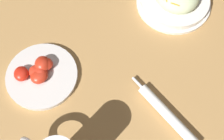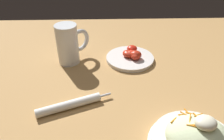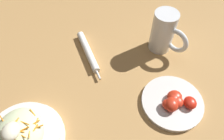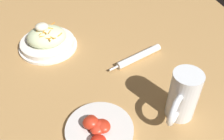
{
  "view_description": "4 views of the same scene",
  "coord_description": "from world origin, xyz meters",
  "px_view_note": "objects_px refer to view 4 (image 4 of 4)",
  "views": [
    {
      "loc": [
        0.32,
        -0.18,
        0.66
      ],
      "look_at": [
        0.07,
        -0.1,
        0.08
      ],
      "focal_mm": 43.78,
      "sensor_mm": 36.0,
      "label": 1
    },
    {
      "loc": [
        0.09,
        0.49,
        0.45
      ],
      "look_at": [
        0.07,
        -0.08,
        0.08
      ],
      "focal_mm": 35.92,
      "sensor_mm": 36.0,
      "label": 2
    },
    {
      "loc": [
        -0.3,
        -0.08,
        0.57
      ],
      "look_at": [
        0.06,
        -0.09,
        0.08
      ],
      "focal_mm": 33.22,
      "sensor_mm": 36.0,
      "label": 3
    },
    {
      "loc": [
        -0.07,
        -0.66,
        0.58
      ],
      "look_at": [
        0.07,
        -0.11,
        0.07
      ],
      "focal_mm": 40.66,
      "sensor_mm": 36.0,
      "label": 4
    }
  ],
  "objects_px": {
    "tomato_plate": "(98,129)",
    "salad_plate": "(47,40)",
    "beer_mug": "(182,98)",
    "napkin_roll": "(139,56)"
  },
  "relations": [
    {
      "from": "beer_mug",
      "to": "napkin_roll",
      "type": "relative_size",
      "value": 0.7
    },
    {
      "from": "beer_mug",
      "to": "tomato_plate",
      "type": "relative_size",
      "value": 0.82
    },
    {
      "from": "tomato_plate",
      "to": "salad_plate",
      "type": "bearing_deg",
      "value": 104.19
    },
    {
      "from": "napkin_roll",
      "to": "tomato_plate",
      "type": "distance_m",
      "value": 0.34
    },
    {
      "from": "salad_plate",
      "to": "beer_mug",
      "type": "bearing_deg",
      "value": -50.68
    },
    {
      "from": "salad_plate",
      "to": "napkin_roll",
      "type": "distance_m",
      "value": 0.35
    },
    {
      "from": "salad_plate",
      "to": "tomato_plate",
      "type": "xyz_separation_m",
      "value": [
        0.11,
        -0.42,
        -0.02
      ]
    },
    {
      "from": "napkin_roll",
      "to": "tomato_plate",
      "type": "bearing_deg",
      "value": -127.28
    },
    {
      "from": "beer_mug",
      "to": "napkin_roll",
      "type": "height_order",
      "value": "beer_mug"
    },
    {
      "from": "beer_mug",
      "to": "salad_plate",
      "type": "bearing_deg",
      "value": 129.32
    }
  ]
}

